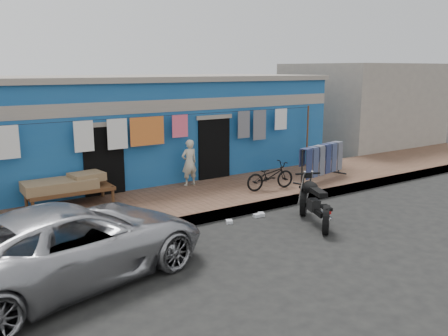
% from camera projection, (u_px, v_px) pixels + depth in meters
% --- Properties ---
extents(ground, '(80.00, 80.00, 0.00)m').
position_uv_depth(ground, '(275.00, 234.00, 10.45)').
color(ground, black).
rests_on(ground, ground).
extents(sidewalk, '(28.00, 3.00, 0.25)m').
position_uv_depth(sidewalk, '(203.00, 199.00, 12.86)').
color(sidewalk, brown).
rests_on(sidewalk, ground).
extents(curb, '(28.00, 0.10, 0.25)m').
position_uv_depth(curb, '(234.00, 212.00, 11.68)').
color(curb, gray).
rests_on(curb, ground).
extents(building, '(12.20, 5.20, 3.36)m').
position_uv_depth(building, '(140.00, 127.00, 15.77)').
color(building, '#195091').
rests_on(building, ground).
extents(neighbor_right, '(6.00, 5.00, 3.80)m').
position_uv_depth(neighbor_right, '(361.00, 106.00, 21.76)').
color(neighbor_right, '#9E9384').
rests_on(neighbor_right, ground).
extents(clothesline, '(10.06, 0.06, 2.10)m').
position_uv_depth(clothesline, '(170.00, 133.00, 13.36)').
color(clothesline, brown).
rests_on(clothesline, sidewalk).
extents(car, '(5.37, 3.39, 1.40)m').
position_uv_depth(car, '(71.00, 242.00, 8.03)').
color(car, '#B0B0B5').
rests_on(car, ground).
extents(seated_person, '(0.49, 0.33, 1.34)m').
position_uv_depth(seated_person, '(189.00, 163.00, 13.69)').
color(seated_person, beige).
rests_on(seated_person, sidewalk).
extents(bicycle, '(1.53, 0.70, 0.95)m').
position_uv_depth(bicycle, '(270.00, 173.00, 13.26)').
color(bicycle, black).
rests_on(bicycle, sidewalk).
extents(motorcycle, '(1.87, 2.19, 1.13)m').
position_uv_depth(motorcycle, '(315.00, 201.00, 11.03)').
color(motorcycle, black).
rests_on(motorcycle, ground).
extents(charpoy, '(2.20, 1.09, 0.73)m').
position_uv_depth(charpoy, '(70.00, 191.00, 11.72)').
color(charpoy, brown).
rests_on(charpoy, sidewalk).
extents(jeans_rack, '(2.49, 1.50, 1.09)m').
position_uv_depth(jeans_rack, '(322.00, 161.00, 14.52)').
color(jeans_rack, black).
rests_on(jeans_rack, sidewalk).
extents(litter_a, '(0.18, 0.15, 0.08)m').
position_uv_depth(litter_a, '(257.00, 216.00, 11.66)').
color(litter_a, silver).
rests_on(litter_a, ground).
extents(litter_b, '(0.19, 0.21, 0.09)m').
position_uv_depth(litter_b, '(261.00, 214.00, 11.73)').
color(litter_b, silver).
rests_on(litter_b, ground).
extents(litter_c, '(0.21, 0.23, 0.07)m').
position_uv_depth(litter_c, '(229.00, 222.00, 11.20)').
color(litter_c, silver).
rests_on(litter_c, ground).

